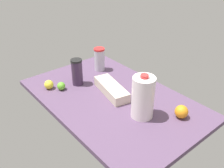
{
  "coord_description": "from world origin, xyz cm",
  "views": [
    {
      "loc": [
        105.16,
        -87.29,
        92.39
      ],
      "look_at": [
        0.0,
        0.0,
        13.0
      ],
      "focal_mm": 40.0,
      "sensor_mm": 36.0,
      "label": 1
    }
  ],
  "objects": [
    {
      "name": "orange_loose",
      "position": [
        41.66,
        17.22,
        6.86
      ],
      "size": [
        7.72,
        7.72,
        7.72
      ],
      "primitive_type": "sphere",
      "color": "orange",
      "rests_on": "countertop"
    },
    {
      "name": "lime_beside_bowl",
      "position": [
        -29.57,
        -20.52,
        5.78
      ],
      "size": [
        5.56,
        5.56,
        5.56
      ],
      "primitive_type": "sphere",
      "color": "#61B52E",
      "rests_on": "countertop"
    },
    {
      "name": "milk_jug",
      "position": [
        26.11,
        0.93,
        15.74
      ],
      "size": [
        12.92,
        12.92,
        27.05
      ],
      "color": "white",
      "rests_on": "countertop"
    },
    {
      "name": "tumbler_cup",
      "position": [
        -36.95,
        18.03,
        12.05
      ],
      "size": [
        8.26,
        8.26,
        18.02
      ],
      "color": "silver",
      "rests_on": "countertop"
    },
    {
      "name": "egg_carton",
      "position": [
        -4.23,
        2.93,
        6.15
      ],
      "size": [
        33.39,
        17.12,
        6.31
      ],
      "primitive_type": "cube",
      "rotation": [
        0.0,
        0.0,
        -0.21
      ],
      "color": "beige",
      "rests_on": "countertop"
    },
    {
      "name": "shaker_bottle",
      "position": [
        -29.02,
        -7.55,
        12.51
      ],
      "size": [
        7.87,
        7.87,
        18.94
      ],
      "color": "#3A2842",
      "rests_on": "countertop"
    },
    {
      "name": "countertop",
      "position": [
        0.0,
        0.0,
        1.5
      ],
      "size": [
        120.0,
        76.0,
        3.0
      ],
      "primitive_type": "cube",
      "color": "#58405D",
      "rests_on": "ground"
    },
    {
      "name": "lemon_near_front",
      "position": [
        -36.25,
        -26.27,
        6.12
      ],
      "size": [
        6.24,
        6.24,
        6.24
      ],
      "primitive_type": "sphere",
      "color": "yellow",
      "rests_on": "countertop"
    }
  ]
}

